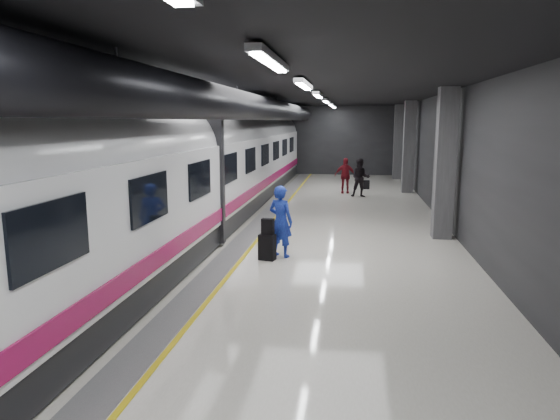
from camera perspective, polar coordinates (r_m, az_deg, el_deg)
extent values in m
plane|color=silver|center=(14.02, 0.56, -4.40)|extent=(40.00, 40.00, 0.00)
cube|color=black|center=(13.60, 0.59, 14.27)|extent=(10.00, 40.00, 0.02)
cube|color=#28282B|center=(33.52, 5.23, 7.93)|extent=(10.00, 0.02, 4.50)
cube|color=#28282B|center=(15.13, -18.61, 4.80)|extent=(0.02, 40.00, 4.50)
cube|color=#28282B|center=(13.87, 21.56, 4.18)|extent=(0.02, 40.00, 4.50)
cube|color=slate|center=(14.25, -4.84, -4.17)|extent=(0.65, 39.80, 0.01)
cube|color=yellow|center=(14.17, -3.26, -4.23)|extent=(0.10, 39.80, 0.01)
cylinder|color=black|center=(13.81, -4.89, 11.89)|extent=(0.80, 38.00, 0.80)
cube|color=silver|center=(7.60, -1.08, 16.80)|extent=(0.22, 2.60, 0.10)
cube|color=silver|center=(12.53, 2.76, 14.16)|extent=(0.22, 2.60, 0.10)
cube|color=silver|center=(17.51, 4.39, 12.99)|extent=(0.22, 2.60, 0.10)
cube|color=silver|center=(22.49, 5.30, 12.34)|extent=(0.22, 2.60, 0.10)
cube|color=silver|center=(27.49, 5.87, 11.92)|extent=(0.22, 2.60, 0.10)
cube|color=silver|center=(31.48, 6.20, 11.68)|extent=(0.22, 2.60, 0.10)
cube|color=#515154|center=(15.73, 18.32, 5.00)|extent=(0.55, 0.55, 4.50)
cube|color=#515154|center=(25.62, 14.51, 6.98)|extent=(0.55, 0.55, 4.50)
cube|color=#515154|center=(31.59, 13.36, 7.56)|extent=(0.55, 0.55, 4.50)
cube|color=black|center=(14.71, -12.10, -2.53)|extent=(2.80, 38.00, 0.60)
cube|color=white|center=(14.48, -12.30, 2.89)|extent=(2.90, 38.00, 2.20)
cylinder|color=white|center=(14.39, -12.44, 6.64)|extent=(2.80, 38.00, 2.80)
cube|color=#970D47|center=(14.15, -6.60, -0.39)|extent=(0.04, 38.00, 0.35)
cube|color=black|center=(14.45, -12.34, 3.87)|extent=(3.05, 0.25, 3.80)
cube|color=black|center=(6.67, -24.66, -2.65)|extent=(0.05, 1.60, 0.85)
cube|color=black|center=(9.28, -14.65, 1.32)|extent=(0.05, 1.60, 0.85)
cube|color=black|center=(12.08, -9.14, 3.50)|extent=(0.05, 1.60, 0.85)
cube|color=black|center=(14.95, -5.71, 4.83)|extent=(0.05, 1.60, 0.85)
cube|color=black|center=(17.86, -3.38, 5.72)|extent=(0.05, 1.60, 0.85)
cube|color=black|center=(20.80, -1.70, 6.36)|extent=(0.05, 1.60, 0.85)
cube|color=black|center=(23.76, -0.44, 6.83)|extent=(0.05, 1.60, 0.85)
cube|color=black|center=(26.72, 0.54, 7.20)|extent=(0.05, 1.60, 0.85)
cube|color=black|center=(29.70, 1.33, 7.49)|extent=(0.05, 1.60, 0.85)
imported|color=blue|center=(12.99, 0.08, -1.30)|extent=(0.81, 0.70, 1.89)
cube|color=black|center=(12.81, -1.47, -4.27)|extent=(0.46, 0.35, 0.67)
cube|color=black|center=(12.67, -1.40, -1.91)|extent=(0.33, 0.21, 0.41)
imported|color=black|center=(23.63, 9.18, 3.65)|extent=(0.88, 0.69, 1.80)
imported|color=maroon|center=(24.83, 7.44, 3.93)|extent=(1.04, 0.48, 1.74)
cube|color=black|center=(26.55, 9.83, 2.87)|extent=(0.33, 0.24, 0.46)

